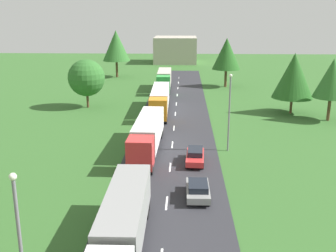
# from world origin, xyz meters

# --- Properties ---
(road) EXTENTS (10.00, 140.00, 0.06)m
(road) POSITION_xyz_m (0.00, 24.50, 0.03)
(road) COLOR #2B2B30
(road) RESTS_ON ground
(lane_marking_centre) EXTENTS (0.16, 123.48, 0.01)m
(lane_marking_centre) POSITION_xyz_m (0.00, 21.87, 0.07)
(lane_marking_centre) COLOR white
(lane_marking_centre) RESTS_ON road
(truck_lead) EXTENTS (2.62, 13.06, 3.45)m
(truck_lead) POSITION_xyz_m (-2.41, 11.25, 2.06)
(truck_lead) COLOR white
(truck_lead) RESTS_ON road
(truck_second) EXTENTS (2.78, 14.30, 3.43)m
(truck_second) POSITION_xyz_m (-2.64, 30.53, 2.07)
(truck_second) COLOR red
(truck_second) RESTS_ON road
(truck_third) EXTENTS (2.74, 15.04, 3.42)m
(truck_third) POSITION_xyz_m (-2.36, 48.75, 2.07)
(truck_third) COLOR orange
(truck_third) RESTS_ON road
(truck_fourth) EXTENTS (2.67, 12.33, 3.66)m
(truck_fourth) POSITION_xyz_m (-2.63, 66.83, 2.17)
(truck_fourth) COLOR green
(truck_fourth) RESTS_ON road
(car_second) EXTENTS (1.92, 4.17, 1.38)m
(car_second) POSITION_xyz_m (2.51, 19.19, 0.79)
(car_second) COLOR gray
(car_second) RESTS_ON road
(car_third) EXTENTS (1.96, 4.55, 1.41)m
(car_third) POSITION_xyz_m (2.47, 27.20, 0.81)
(car_third) COLOR red
(car_third) RESTS_ON road
(lamppost_lead) EXTENTS (0.36, 0.36, 7.87)m
(lamppost_lead) POSITION_xyz_m (-6.27, 5.13, 4.41)
(lamppost_lead) COLOR slate
(lamppost_lead) RESTS_ON ground
(lamppost_second) EXTENTS (0.36, 0.36, 8.50)m
(lamppost_second) POSITION_xyz_m (6.18, 31.30, 4.73)
(lamppost_second) COLOR slate
(lamppost_second) RESTS_ON ground
(tree_oak) EXTENTS (5.70, 5.70, 9.88)m
(tree_oak) POSITION_xyz_m (9.72, 71.36, 6.72)
(tree_oak) COLOR #513823
(tree_oak) RESTS_ON ground
(tree_birch) EXTENTS (6.31, 6.31, 10.80)m
(tree_birch) POSITION_xyz_m (-14.61, 83.29, 7.30)
(tree_birch) COLOR #513823
(tree_birch) RESTS_ON ground
(tree_maple) EXTENTS (4.94, 4.94, 8.73)m
(tree_maple) POSITION_xyz_m (21.64, 44.90, 6.00)
(tree_maple) COLOR #513823
(tree_maple) RESTS_ON ground
(tree_pine) EXTENTS (6.06, 6.06, 9.04)m
(tree_pine) POSITION_xyz_m (17.45, 49.02, 5.70)
(tree_pine) COLOR #513823
(tree_pine) RESTS_ON ground
(tree_ash) EXTENTS (5.81, 5.81, 7.68)m
(tree_ash) POSITION_xyz_m (-14.17, 51.65, 4.77)
(tree_ash) COLOR #513823
(tree_ash) RESTS_ON ground
(distant_building) EXTENTS (12.56, 13.78, 7.64)m
(distant_building) POSITION_xyz_m (-1.55, 113.34, 3.82)
(distant_building) COLOR #B2A899
(distant_building) RESTS_ON ground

